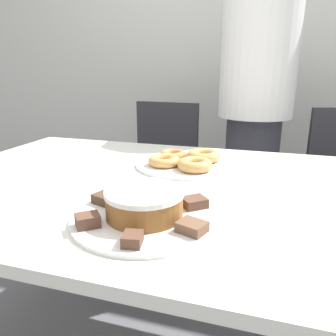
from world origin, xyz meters
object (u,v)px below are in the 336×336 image
at_px(person_standing, 255,107).
at_px(frosted_cake, 144,203).
at_px(office_chair_left, 159,182).
at_px(plate_donuts, 183,164).
at_px(plate_cake, 145,218).

relative_size(person_standing, frosted_cake, 9.09).
height_order(person_standing, frosted_cake, person_standing).
distance_m(person_standing, office_chair_left, 0.71).
bearing_deg(person_standing, frosted_cake, -99.09).
distance_m(person_standing, frosted_cake, 1.20).
bearing_deg(plate_donuts, person_standing, 73.23).
bearing_deg(frosted_cake, plate_donuts, 93.26).
xyz_separation_m(office_chair_left, plate_cake, (0.34, -1.12, 0.32)).
distance_m(plate_cake, frosted_cake, 0.04).
distance_m(plate_cake, plate_donuts, 0.47).
distance_m(office_chair_left, plate_cake, 1.21).
xyz_separation_m(office_chair_left, frosted_cake, (0.34, -1.12, 0.36)).
bearing_deg(plate_donuts, frosted_cake, -86.74).
relative_size(office_chair_left, frosted_cake, 4.77).
relative_size(plate_cake, plate_donuts, 1.00).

